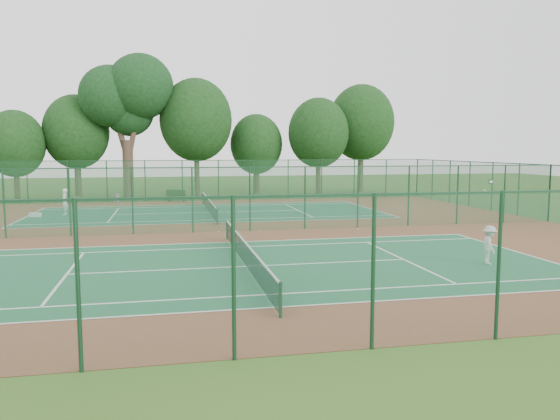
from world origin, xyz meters
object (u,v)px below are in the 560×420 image
object	(u,v)px
player_near	(490,245)
kit_bag	(35,215)
trash_bin	(117,199)
big_tree	(127,96)
bench	(176,196)
player_far	(65,202)

from	to	relation	value
player_near	kit_bag	world-z (taller)	player_near
player_near	trash_bin	xyz separation A→B (m)	(-16.09, 27.52, -0.36)
kit_bag	big_tree	bearing A→B (deg)	94.46
trash_bin	bench	distance (m)	4.79
bench	big_tree	bearing A→B (deg)	146.96
player_near	trash_bin	size ratio (longest dim) A/B	1.90
kit_bag	big_tree	size ratio (longest dim) A/B	0.06
bench	big_tree	world-z (taller)	big_tree
big_tree	bench	bearing A→B (deg)	-54.48
player_far	bench	xyz separation A→B (m)	(7.53, 7.79, -0.37)
trash_bin	big_tree	world-z (taller)	big_tree
bench	kit_bag	world-z (taller)	bench
player_far	trash_bin	bearing A→B (deg)	150.72
bench	big_tree	size ratio (longest dim) A/B	0.13
kit_bag	big_tree	world-z (taller)	big_tree
kit_bag	big_tree	xyz separation A→B (m)	(5.10, 14.40, 9.07)
player_near	kit_bag	bearing A→B (deg)	63.75
player_near	player_far	world-z (taller)	player_far
trash_bin	big_tree	xyz separation A→B (m)	(0.66, 6.11, 8.82)
player_near	big_tree	xyz separation A→B (m)	(-15.43, 33.63, 8.45)
trash_bin	bench	world-z (taller)	bench
player_near	kit_bag	distance (m)	28.14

